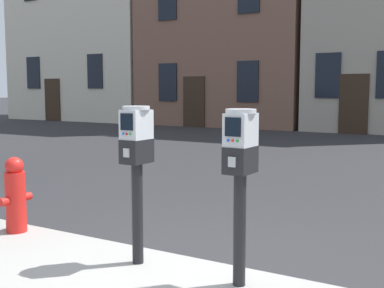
# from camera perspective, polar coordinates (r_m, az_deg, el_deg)

# --- Properties ---
(ground_plane) EXTENTS (160.00, 160.00, 0.00)m
(ground_plane) POSITION_cam_1_polar(r_m,az_deg,el_deg) (4.06, -0.34, -15.97)
(ground_plane) COLOR #28282B
(parking_meter_near_kerb) EXTENTS (0.22, 0.26, 1.28)m
(parking_meter_near_kerb) POSITION_cam_1_polar(r_m,az_deg,el_deg) (3.90, -6.49, -1.39)
(parking_meter_near_kerb) COLOR black
(parking_meter_near_kerb) RESTS_ON sidewalk_slab
(parking_meter_twin_adjacent) EXTENTS (0.22, 0.26, 1.27)m
(parking_meter_twin_adjacent) POSITION_cam_1_polar(r_m,az_deg,el_deg) (3.45, 5.66, -2.47)
(parking_meter_twin_adjacent) COLOR black
(parking_meter_twin_adjacent) RESTS_ON sidewalk_slab
(fire_hydrant) EXTENTS (0.20, 0.36, 0.75)m
(fire_hydrant) POSITION_cam_1_polar(r_m,az_deg,el_deg) (5.14, -19.95, -5.65)
(fire_hydrant) COLOR red
(fire_hydrant) RESTS_ON sidewalk_slab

